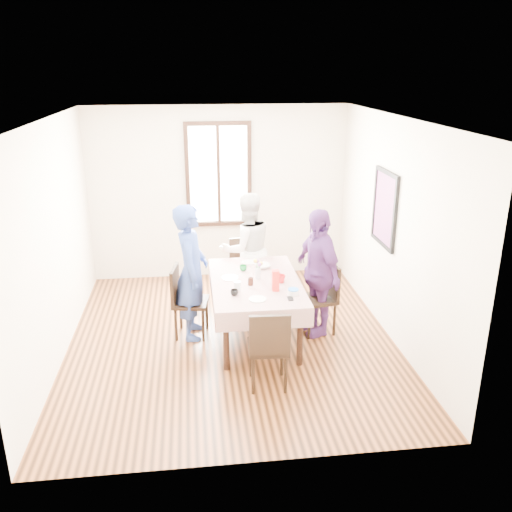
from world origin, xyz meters
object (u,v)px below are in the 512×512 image
object	(u,v)px
chair_right	(317,299)
dining_table	(256,309)
chair_left	(191,302)
person_right	(317,272)
person_left	(191,272)
person_far	(246,249)
chair_far	(246,272)
chair_near	(268,347)

from	to	relation	value
chair_right	dining_table	bearing A→B (deg)	83.83
chair_left	person_right	distance (m)	1.62
dining_table	person_left	size ratio (longest dim) A/B	0.93
person_far	dining_table	bearing A→B (deg)	74.77
chair_left	person_left	xyz separation A→B (m)	(0.02, 0.00, 0.40)
chair_right	person_left	bearing A→B (deg)	76.64
dining_table	chair_left	world-z (taller)	chair_left
chair_far	person_left	world-z (taller)	person_left
chair_far	person_far	world-z (taller)	person_far
chair_right	person_right	xyz separation A→B (m)	(-0.02, 0.00, 0.36)
dining_table	person_right	size ratio (longest dim) A/B	0.98
dining_table	person_far	distance (m)	1.16
dining_table	person_left	distance (m)	0.92
chair_near	person_left	xyz separation A→B (m)	(-0.78, 1.24, 0.40)
chair_near	chair_far	bearing A→B (deg)	93.17
dining_table	chair_right	xyz separation A→B (m)	(0.80, 0.05, 0.08)
chair_near	dining_table	bearing A→B (deg)	93.17
person_far	chair_left	bearing A→B (deg)	34.03
person_far	chair_right	bearing A→B (deg)	112.64
chair_right	chair_left	bearing A→B (deg)	76.69
chair_left	chair_far	distance (m)	1.24
person_left	person_far	world-z (taller)	person_left
chair_left	chair_near	distance (m)	1.48
chair_near	chair_right	bearing A→B (deg)	58.31
chair_left	chair_far	bearing A→B (deg)	149.40
person_far	person_left	bearing A→B (deg)	34.79
chair_far	person_far	distance (m)	0.35
chair_right	person_left	xyz separation A→B (m)	(-1.57, 0.10, 0.40)
chair_right	chair_near	distance (m)	1.39
person_left	person_far	xyz separation A→B (m)	(0.78, 0.93, -0.04)
chair_right	person_right	bearing A→B (deg)	80.26
person_far	person_right	xyz separation A→B (m)	(0.78, -1.03, 0.01)
chair_left	dining_table	bearing A→B (deg)	88.93
chair_left	chair_far	size ratio (longest dim) A/B	1.00
dining_table	person_far	size ratio (longest dim) A/B	0.98
chair_near	person_right	xyz separation A→B (m)	(0.78, 1.14, 0.36)
chair_far	person_right	distance (m)	1.35
chair_near	person_left	bearing A→B (deg)	125.12
chair_right	person_far	world-z (taller)	person_far
chair_left	person_right	xyz separation A→B (m)	(1.57, -0.10, 0.36)
chair_far	person_far	size ratio (longest dim) A/B	0.56
chair_near	person_far	xyz separation A→B (m)	(0.00, 2.17, 0.35)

